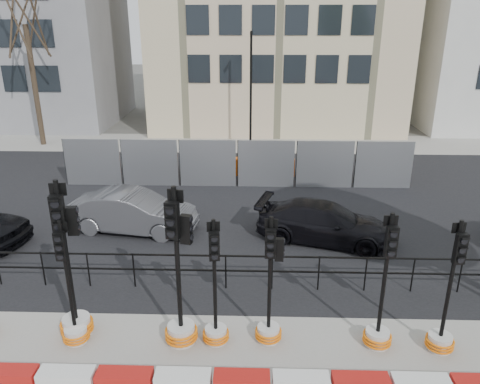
{
  "coord_description": "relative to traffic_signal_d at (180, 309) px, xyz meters",
  "views": [
    {
      "loc": [
        0.7,
        -9.36,
        6.75
      ],
      "look_at": [
        0.31,
        3.0,
        2.05
      ],
      "focal_mm": 35.0,
      "sensor_mm": 36.0,
      "label": 1
    }
  ],
  "objects": [
    {
      "name": "ground",
      "position": [
        0.84,
        0.97,
        -0.87
      ],
      "size": [
        120.0,
        120.0,
        0.0
      ],
      "primitive_type": "plane",
      "color": "#51514C",
      "rests_on": "ground"
    },
    {
      "name": "road",
      "position": [
        0.84,
        7.97,
        -0.86
      ],
      "size": [
        40.0,
        14.0,
        0.03
      ],
      "primitive_type": "cube",
      "color": "black",
      "rests_on": "ground"
    },
    {
      "name": "sidewalk_far",
      "position": [
        0.84,
        16.97,
        -0.86
      ],
      "size": [
        40.0,
        4.0,
        0.02
      ],
      "primitive_type": "cube",
      "color": "gray",
      "rests_on": "ground"
    },
    {
      "name": "building_grey",
      "position": [
        -13.16,
        22.96,
        6.13
      ],
      "size": [
        11.0,
        9.06,
        14.0
      ],
      "color": "gray",
      "rests_on": "ground"
    },
    {
      "name": "kerb_railing",
      "position": [
        0.84,
        2.17,
        -0.18
      ],
      "size": [
        18.0,
        0.04,
        1.0
      ],
      "color": "black",
      "rests_on": "ground"
    },
    {
      "name": "heras_fencing",
      "position": [
        0.83,
        10.77,
        -0.19
      ],
      "size": [
        14.33,
        1.72,
        2.0
      ],
      "color": "#92949A",
      "rests_on": "ground"
    },
    {
      "name": "lamp_post_far",
      "position": [
        1.34,
        15.95,
        2.35
      ],
      "size": [
        0.12,
        0.56,
        6.0
      ],
      "color": "black",
      "rests_on": "ground"
    },
    {
      "name": "tree_bare_far",
      "position": [
        -10.16,
        16.47,
        5.78
      ],
      "size": [
        2.0,
        2.0,
        9.0
      ],
      "color": "#473828",
      "rests_on": "ground"
    },
    {
      "name": "traffic_signal_b",
      "position": [
        -2.37,
        0.19,
        0.01
      ],
      "size": [
        0.73,
        0.73,
        3.69
      ],
      "rotation": [
        0.0,
        0.0,
        0.11
      ],
      "color": "white",
      "rests_on": "ground"
    },
    {
      "name": "traffic_signal_c",
      "position": [
        -2.32,
        -0.06,
        -0.26
      ],
      "size": [
        0.58,
        0.58,
        2.95
      ],
      "rotation": [
        0.0,
        0.0,
        0.01
      ],
      "color": "white",
      "rests_on": "ground"
    },
    {
      "name": "traffic_signal_d",
      "position": [
        0.0,
        0.0,
        0.0
      ],
      "size": [
        0.72,
        0.72,
        3.65
      ],
      "rotation": [
        0.0,
        0.0,
        -0.25
      ],
      "color": "white",
      "rests_on": "ground"
    },
    {
      "name": "traffic_signal_e",
      "position": [
        0.75,
        0.04,
        -0.26
      ],
      "size": [
        0.58,
        0.58,
        2.95
      ],
      "rotation": [
        0.0,
        0.0,
        0.15
      ],
      "color": "white",
      "rests_on": "ground"
    },
    {
      "name": "traffic_signal_f",
      "position": [
        1.91,
        0.12,
        -0.16
      ],
      "size": [
        0.59,
        0.59,
        2.99
      ],
      "rotation": [
        0.0,
        0.0,
        -0.08
      ],
      "color": "white",
      "rests_on": "ground"
    },
    {
      "name": "traffic_signal_g",
      "position": [
        4.25,
        0.03,
        -0.22
      ],
      "size": [
        0.62,
        0.62,
        3.14
      ],
      "rotation": [
        0.0,
        0.0,
        0.04
      ],
      "color": "white",
      "rests_on": "ground"
    },
    {
      "name": "traffic_signal_h",
      "position": [
        5.56,
        -0.07,
        -0.24
      ],
      "size": [
        0.6,
        0.6,
        3.05
      ],
      "rotation": [
        0.0,
        0.0,
        0.13
      ],
      "color": "white",
      "rests_on": "ground"
    },
    {
      "name": "car_b",
      "position": [
        -2.42,
        5.61,
        -0.19
      ],
      "size": [
        2.74,
        4.6,
        1.37
      ],
      "primitive_type": "imported",
      "rotation": [
        0.0,
        0.0,
        1.41
      ],
      "color": "#4E4E53",
      "rests_on": "ground"
    },
    {
      "name": "car_c",
      "position": [
        3.8,
        5.09,
        -0.25
      ],
      "size": [
        4.07,
        5.23,
        1.24
      ],
      "primitive_type": "imported",
      "rotation": [
        0.0,
        0.0,
        1.28
      ],
      "color": "black",
      "rests_on": "ground"
    }
  ]
}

